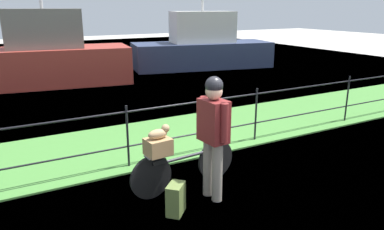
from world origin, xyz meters
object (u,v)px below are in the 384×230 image
at_px(terrier_dog, 159,133).
at_px(moored_boat_near, 202,48).
at_px(wooden_crate, 158,147).
at_px(moored_boat_mid, 47,58).
at_px(bicycle_main, 184,167).
at_px(backpack_on_paving, 176,199).
at_px(cyclist_person, 213,128).

bearing_deg(terrier_dog, moored_boat_near, 56.60).
distance_m(wooden_crate, moored_boat_mid, 8.73).
bearing_deg(moored_boat_near, bicycle_main, -121.85).
relative_size(wooden_crate, backpack_on_paving, 0.82).
bearing_deg(wooden_crate, moored_boat_mid, 90.62).
relative_size(wooden_crate, cyclist_person, 0.19).
bearing_deg(wooden_crate, backpack_on_paving, -90.64).
height_order(wooden_crate, moored_boat_near, moored_boat_near).
distance_m(wooden_crate, cyclist_person, 0.78).
height_order(bicycle_main, moored_boat_mid, moored_boat_mid).
xyz_separation_m(wooden_crate, backpack_on_paving, (-0.01, -0.53, -0.52)).
bearing_deg(terrier_dog, cyclist_person, -33.92).
bearing_deg(cyclist_person, moored_boat_mid, 94.46).
distance_m(bicycle_main, wooden_crate, 0.57).
bearing_deg(moored_boat_mid, terrier_dog, -89.22).
bearing_deg(cyclist_person, terrier_dog, 146.08).
xyz_separation_m(bicycle_main, moored_boat_mid, (-0.50, 8.69, 0.58)).
xyz_separation_m(terrier_dog, backpack_on_paving, (-0.03, -0.53, -0.71)).
distance_m(bicycle_main, backpack_on_paving, 0.71).
relative_size(bicycle_main, wooden_crate, 5.21).
xyz_separation_m(bicycle_main, moored_boat_near, (5.82, 9.36, 0.52)).
distance_m(cyclist_person, moored_boat_near, 11.28).
relative_size(bicycle_main, moored_boat_mid, 0.31).
bearing_deg(bicycle_main, moored_boat_mid, 93.28).
bearing_deg(terrier_dog, moored_boat_mid, 90.78).
height_order(wooden_crate, terrier_dog, terrier_dog).
distance_m(wooden_crate, backpack_on_paving, 0.74).
relative_size(cyclist_person, moored_boat_mid, 0.31).
bearing_deg(wooden_crate, moored_boat_near, 56.51).
height_order(moored_boat_near, moored_boat_mid, moored_boat_mid).
bearing_deg(cyclist_person, backpack_on_paving, -168.29).
height_order(terrier_dog, backpack_on_paving, terrier_dog).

